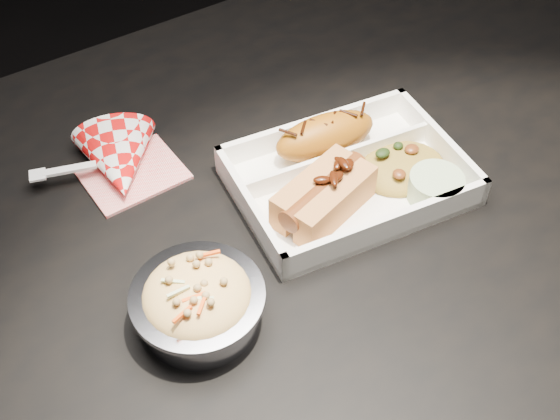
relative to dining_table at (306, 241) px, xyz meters
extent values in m
cube|color=black|center=(0.00, 0.00, 0.08)|extent=(1.20, 0.80, 0.03)
cylinder|color=black|center=(0.55, 0.35, -0.30)|extent=(0.05, 0.05, 0.72)
cube|color=white|center=(0.04, -0.02, 0.09)|extent=(0.27, 0.21, 0.01)
cube|color=white|center=(0.05, 0.06, 0.11)|extent=(0.25, 0.04, 0.04)
cube|color=white|center=(0.03, -0.11, 0.11)|extent=(0.25, 0.04, 0.04)
cube|color=white|center=(-0.08, 0.00, 0.11)|extent=(0.03, 0.18, 0.04)
cube|color=white|center=(0.16, -0.04, 0.11)|extent=(0.03, 0.18, 0.04)
cube|color=white|center=(0.04, 0.00, 0.11)|extent=(0.23, 0.04, 0.03)
ellipsoid|color=#9F580F|center=(0.05, 0.04, 0.12)|extent=(0.13, 0.07, 0.05)
cube|color=#C57F43|center=(0.00, -0.06, 0.12)|extent=(0.12, 0.05, 0.04)
cube|color=#C57F43|center=(-0.01, -0.02, 0.12)|extent=(0.12, 0.05, 0.04)
cylinder|color=brown|center=(-0.01, -0.04, 0.13)|extent=(0.12, 0.06, 0.03)
ellipsoid|color=#A68530|center=(0.10, -0.04, 0.11)|extent=(0.11, 0.10, 0.03)
cylinder|color=#AAC393|center=(0.10, -0.09, 0.11)|extent=(0.06, 0.06, 0.03)
cylinder|color=silver|center=(-0.19, -0.09, 0.11)|extent=(0.11, 0.11, 0.04)
cylinder|color=silver|center=(-0.19, -0.09, 0.13)|extent=(0.13, 0.13, 0.01)
ellipsoid|color=beige|center=(-0.19, -0.09, 0.13)|extent=(0.10, 0.10, 0.04)
cube|color=red|center=(-0.16, 0.13, 0.09)|extent=(0.11, 0.09, 0.00)
cone|color=red|center=(-0.17, 0.14, 0.11)|extent=(0.13, 0.14, 0.10)
cube|color=white|center=(-0.22, 0.16, 0.11)|extent=(0.06, 0.03, 0.00)
cube|color=white|center=(-0.25, 0.17, 0.11)|extent=(0.02, 0.02, 0.00)
camera|label=1|loc=(-0.33, -0.44, 0.66)|focal=45.00mm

